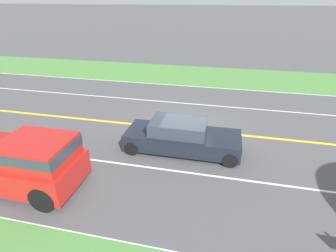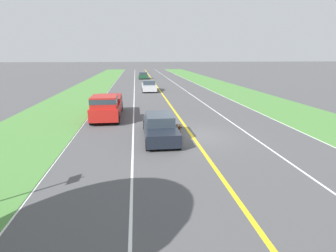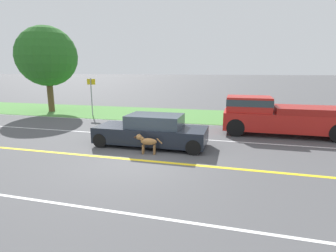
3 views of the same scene
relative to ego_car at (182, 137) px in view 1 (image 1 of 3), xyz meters
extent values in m
plane|color=#4C4C4F|center=(-1.94, -0.13, -0.64)|extent=(400.00, 400.00, 0.00)
cube|color=yellow|center=(-1.94, -0.13, -0.63)|extent=(0.18, 160.00, 0.01)
cube|color=white|center=(5.06, -0.13, -0.63)|extent=(0.14, 160.00, 0.01)
cube|color=white|center=(-8.94, -0.13, -0.63)|extent=(0.14, 160.00, 0.01)
cube|color=white|center=(1.56, -0.13, -0.63)|extent=(0.10, 160.00, 0.01)
cube|color=white|center=(-5.44, -0.13, -0.63)|extent=(0.10, 160.00, 0.01)
cube|color=#4C843D|center=(-11.94, -0.13, -0.62)|extent=(6.00, 160.00, 0.03)
cube|color=black|center=(0.00, 0.05, -0.14)|extent=(1.78, 4.79, 0.67)
cube|color=#2D3842|center=(0.00, -0.15, 0.47)|extent=(1.53, 2.30, 0.54)
cylinder|color=black|center=(0.80, 2.04, -0.34)|extent=(0.22, 0.61, 0.61)
cylinder|color=black|center=(0.80, -1.95, -0.34)|extent=(0.22, 0.61, 0.61)
cylinder|color=black|center=(-0.80, 2.04, -0.34)|extent=(0.22, 0.61, 0.61)
cylinder|color=black|center=(-0.80, -1.95, -0.34)|extent=(0.22, 0.61, 0.61)
ellipsoid|color=olive|center=(-1.15, -0.25, -0.14)|extent=(0.28, 0.66, 0.27)
cylinder|color=olive|center=(-1.10, -0.02, -0.46)|extent=(0.07, 0.07, 0.37)
cylinder|color=olive|center=(-1.05, -0.46, -0.46)|extent=(0.07, 0.07, 0.37)
cylinder|color=olive|center=(-1.24, -0.03, -0.46)|extent=(0.07, 0.07, 0.37)
cylinder|color=olive|center=(-1.19, -0.48, -0.46)|extent=(0.07, 0.07, 0.37)
cylinder|color=olive|center=(-1.18, 0.02, -0.03)|extent=(0.15, 0.19, 0.17)
sphere|color=olive|center=(-1.19, 0.14, 0.03)|extent=(0.24, 0.24, 0.22)
ellipsoid|color=#331E14|center=(-1.21, 0.29, 0.01)|extent=(0.11, 0.11, 0.08)
cone|color=brown|center=(-1.13, 0.13, 0.11)|extent=(0.08, 0.08, 0.10)
cone|color=brown|center=(-1.25, 0.12, 0.11)|extent=(0.08, 0.08, 0.10)
cylinder|color=olive|center=(-1.10, -0.67, -0.10)|extent=(0.08, 0.24, 0.24)
cube|color=red|center=(3.54, -5.76, 0.07)|extent=(1.99, 5.78, 0.89)
cube|color=red|center=(3.54, -4.09, 0.89)|extent=(1.75, 2.18, 0.76)
cube|color=#2D3842|center=(3.54, -4.09, 1.01)|extent=(1.77, 2.21, 0.33)
cylinder|color=black|center=(4.44, -3.49, -0.20)|extent=(0.22, 0.88, 0.88)
cylinder|color=black|center=(2.63, -3.49, -0.20)|extent=(0.22, 0.88, 0.88)
camera|label=1|loc=(9.57, 1.57, 5.33)|focal=28.00mm
camera|label=2|loc=(1.28, 14.54, 3.98)|focal=28.00mm
camera|label=3|loc=(-10.47, -3.48, 2.57)|focal=28.00mm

